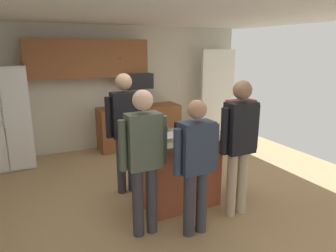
{
  "coord_description": "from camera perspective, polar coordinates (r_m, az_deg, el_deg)",
  "views": [
    {
      "loc": [
        -1.68,
        -3.68,
        2.14
      ],
      "look_at": [
        0.16,
        0.12,
        1.05
      ],
      "focal_mm": 32.61,
      "sensor_mm": 36.0,
      "label": 1
    }
  ],
  "objects": [
    {
      "name": "person_guest_left",
      "position": [
        3.45,
        5.32,
        -6.37
      ],
      "size": [
        0.57,
        0.22,
        1.6
      ],
      "rotation": [
        0.0,
        0.0,
        1.36
      ],
      "color": "#383842",
      "rests_on": "ground"
    },
    {
      "name": "glass_dark_ale",
      "position": [
        4.06,
        6.32,
        -1.42
      ],
      "size": [
        0.06,
        0.06,
        0.12
      ],
      "color": "black",
      "rests_on": "kitchen_island"
    },
    {
      "name": "french_door_window_panel",
      "position": [
        7.51,
        9.25,
        6.31
      ],
      "size": [
        0.9,
        0.06,
        2.0
      ],
      "primitive_type": "cube",
      "color": "white",
      "rests_on": "ground"
    },
    {
      "name": "person_host_foreground",
      "position": [
        3.91,
        13.21,
        -2.5
      ],
      "size": [
        0.57,
        0.23,
        1.76
      ],
      "rotation": [
        0.0,
        0.0,
        2.29
      ],
      "color": "tan",
      "rests_on": "ground"
    },
    {
      "name": "cabinet_run_lower",
      "position": [
        6.79,
        -5.37,
        -0.03
      ],
      "size": [
        1.8,
        0.63,
        0.9
      ],
      "color": "brown",
      "rests_on": "ground"
    },
    {
      "name": "person_guest_by_door",
      "position": [
        4.46,
        13.21,
        -1.09
      ],
      "size": [
        0.57,
        0.22,
        1.69
      ],
      "rotation": [
        0.0,
        0.0,
        2.93
      ],
      "color": "#4C5166",
      "rests_on": "ground"
    },
    {
      "name": "floor",
      "position": [
        4.58,
        -1.2,
        -13.41
      ],
      "size": [
        7.04,
        7.04,
        0.0
      ],
      "primitive_type": "plane",
      "color": "tan",
      "rests_on": "ground"
    },
    {
      "name": "tumbler_amber",
      "position": [
        4.37,
        1.55,
        -0.1
      ],
      "size": [
        0.06,
        0.06,
        0.13
      ],
      "color": "black",
      "rests_on": "kitchen_island"
    },
    {
      "name": "glass_stout_tall",
      "position": [
        4.26,
        6.07,
        -0.57
      ],
      "size": [
        0.07,
        0.07,
        0.14
      ],
      "color": "black",
      "rests_on": "kitchen_island"
    },
    {
      "name": "microwave_over_range",
      "position": [
        6.63,
        -5.64,
        8.41
      ],
      "size": [
        0.56,
        0.4,
        0.32
      ],
      "primitive_type": "cube",
      "color": "black"
    },
    {
      "name": "cabinet_run_upper",
      "position": [
        6.42,
        -14.65,
        12.08
      ],
      "size": [
        2.4,
        0.38,
        0.75
      ],
      "color": "brown"
    },
    {
      "name": "refrigerator",
      "position": [
        6.2,
        -28.26,
        1.35
      ],
      "size": [
        0.87,
        0.76,
        1.84
      ],
      "color": "white",
      "rests_on": "ground"
    },
    {
      "name": "person_elder_center",
      "position": [
        4.47,
        -8.01,
        0.16
      ],
      "size": [
        0.57,
        0.24,
        1.79
      ],
      "rotation": [
        0.0,
        0.0,
        -0.86
      ],
      "color": "#383842",
      "rests_on": "ground"
    },
    {
      "name": "ceiling",
      "position": [
        4.07,
        -1.41,
        20.92
      ],
      "size": [
        7.04,
        7.04,
        0.0
      ],
      "primitive_type": "plane",
      "color": "white"
    },
    {
      "name": "kitchen_island",
      "position": [
        4.29,
        1.76,
        -8.11
      ],
      "size": [
        1.14,
        0.84,
        0.98
      ],
      "color": "#AD5638",
      "rests_on": "ground"
    },
    {
      "name": "glass_pilsner",
      "position": [
        3.92,
        -2.92,
        -1.89
      ],
      "size": [
        0.06,
        0.06,
        0.13
      ],
      "color": "black",
      "rests_on": "kitchen_island"
    },
    {
      "name": "mug_ceramic_white",
      "position": [
        4.26,
        -0.47,
        -0.7
      ],
      "size": [
        0.12,
        0.08,
        0.1
      ],
      "color": "#4C6B99",
      "rests_on": "kitchen_island"
    },
    {
      "name": "person_guest_right",
      "position": [
        3.41,
        -4.54,
        -5.28
      ],
      "size": [
        0.57,
        0.23,
        1.71
      ],
      "rotation": [
        0.0,
        0.0,
        0.64
      ],
      "color": "#383842",
      "rests_on": "ground"
    },
    {
      "name": "serving_tray",
      "position": [
        4.06,
        1.06,
        -1.92
      ],
      "size": [
        0.44,
        0.3,
        0.04
      ],
      "color": "#B7B7BC",
      "rests_on": "kitchen_island"
    },
    {
      "name": "glass_short_whisky",
      "position": [
        3.89,
        3.11,
        -2.03
      ],
      "size": [
        0.06,
        0.06,
        0.13
      ],
      "color": "black",
      "rests_on": "kitchen_island"
    },
    {
      "name": "back_wall",
      "position": [
        6.75,
        -11.32,
        7.03
      ],
      "size": [
        6.4,
        0.1,
        2.6
      ],
      "primitive_type": "cube",
      "color": "beige",
      "rests_on": "ground"
    },
    {
      "name": "mug_blue_stoneware",
      "position": [
        4.18,
        7.21,
        -1.14
      ],
      "size": [
        0.13,
        0.09,
        0.1
      ],
      "color": "white",
      "rests_on": "kitchen_island"
    }
  ]
}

